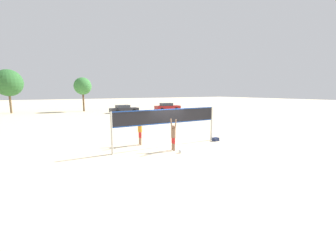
# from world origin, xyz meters

# --- Properties ---
(ground_plane) EXTENTS (200.00, 200.00, 0.00)m
(ground_plane) POSITION_xyz_m (0.00, 0.00, 0.00)
(ground_plane) COLOR beige
(volleyball_net) EXTENTS (7.60, 0.11, 2.49)m
(volleyball_net) POSITION_xyz_m (0.00, 0.00, 1.81)
(volleyball_net) COLOR beige
(volleyball_net) RESTS_ON ground_plane
(player_spiker) EXTENTS (0.28, 0.68, 1.96)m
(player_spiker) POSITION_xyz_m (-0.23, -1.03, 1.02)
(player_spiker) COLOR #8C664C
(player_spiker) RESTS_ON ground_plane
(player_blocker) EXTENTS (0.28, 0.71, 2.18)m
(player_blocker) POSITION_xyz_m (-1.40, 1.36, 1.15)
(player_blocker) COLOR tan
(player_blocker) RESTS_ON ground_plane
(volleyball) EXTENTS (0.21, 0.21, 0.21)m
(volleyball) POSITION_xyz_m (-0.20, -1.75, 0.11)
(volleyball) COLOR white
(volleyball) RESTS_ON ground_plane
(gear_bag) EXTENTS (0.43, 0.35, 0.24)m
(gear_bag) POSITION_xyz_m (3.87, -0.36, 0.12)
(gear_bag) COLOR navy
(gear_bag) RESTS_ON ground_plane
(parked_car_mid) EXTENTS (4.86, 2.35, 1.44)m
(parked_car_mid) POSITION_xyz_m (14.07, 23.87, 0.65)
(parked_car_mid) COLOR maroon
(parked_car_mid) RESTS_ON ground_plane
(parked_car_far) EXTENTS (4.80, 1.94, 1.31)m
(parked_car_far) POSITION_xyz_m (5.69, 24.28, 0.59)
(parked_car_far) COLOR #232328
(parked_car_far) RESTS_ON ground_plane
(tree_left_cluster) EXTENTS (4.35, 4.35, 7.16)m
(tree_left_cluster) POSITION_xyz_m (-10.78, 32.85, 4.96)
(tree_left_cluster) COLOR brown
(tree_left_cluster) RESTS_ON ground_plane
(tree_right_cluster) EXTENTS (3.08, 3.08, 6.08)m
(tree_right_cluster) POSITION_xyz_m (0.33, 30.59, 4.51)
(tree_right_cluster) COLOR brown
(tree_right_cluster) RESTS_ON ground_plane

